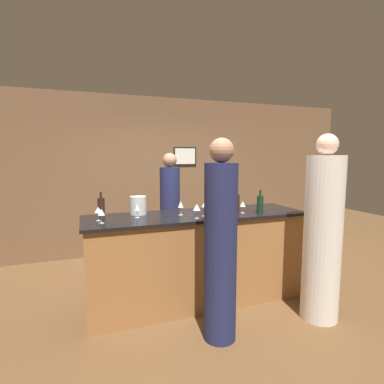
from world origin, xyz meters
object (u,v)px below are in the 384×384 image
guest_0 (323,235)px  ice_bucket (138,205)px  wine_bottle_1 (237,202)px  bartender (170,218)px  wine_bottle_0 (101,207)px  guest_1 (220,247)px  wine_bottle_2 (260,204)px

guest_0 → ice_bucket: guest_0 is taller
guest_0 → wine_bottle_1: (-0.59, 0.81, 0.27)m
bartender → wine_bottle_1: bearing=123.6°
wine_bottle_1 → ice_bucket: wine_bottle_1 is taller
bartender → wine_bottle_1: (0.60, -0.90, 0.33)m
wine_bottle_0 → wine_bottle_1: size_ratio=0.99×
wine_bottle_0 → wine_bottle_1: (1.59, -0.25, 0.00)m
guest_1 → ice_bucket: size_ratio=9.03×
bartender → ice_bucket: bartender is taller
wine_bottle_0 → wine_bottle_2: size_ratio=0.99×
guest_1 → guest_0: bearing=-1.7°
guest_1 → wine_bottle_0: (-1.00, 1.03, 0.27)m
wine_bottle_2 → ice_bucket: size_ratio=1.33×
wine_bottle_0 → ice_bucket: size_ratio=1.31×
wine_bottle_1 → ice_bucket: 1.20m
guest_0 → wine_bottle_2: 0.76m
ice_bucket → wine_bottle_1: bearing=-10.6°
bartender → wine_bottle_0: size_ratio=6.46×
bartender → wine_bottle_0: (-0.99, -0.65, 0.33)m
bartender → wine_bottle_2: size_ratio=6.39×
ice_bucket → wine_bottle_2: bearing=-17.7°
guest_0 → wine_bottle_0: guest_0 is taller
guest_1 → wine_bottle_2: guest_1 is taller
ice_bucket → guest_1: bearing=-59.4°
guest_1 → wine_bottle_2: (0.78, 0.56, 0.28)m
bartender → guest_1: 1.68m
bartender → guest_1: size_ratio=0.94×
guest_1 → wine_bottle_1: bearing=52.9°
wine_bottle_0 → wine_bottle_1: wine_bottle_1 is taller
wine_bottle_2 → wine_bottle_0: bearing=165.3°
wine_bottle_1 → bartender: bearing=123.6°
wine_bottle_1 → wine_bottle_2: 0.29m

